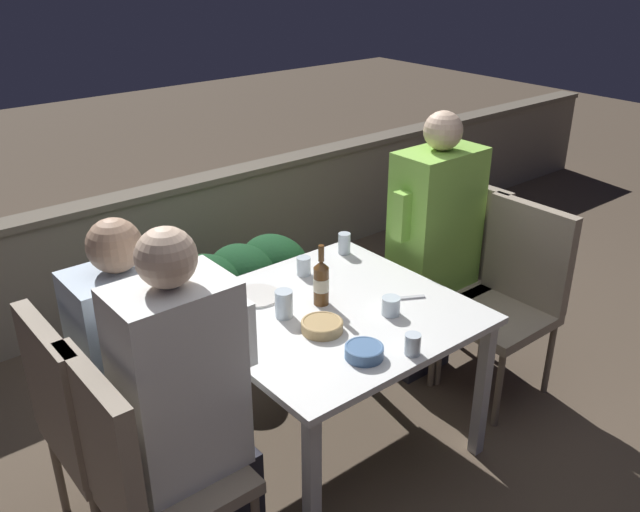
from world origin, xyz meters
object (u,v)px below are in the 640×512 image
object	(u,v)px
chair_left_far	(88,414)
person_blue_shirt	(141,374)
person_white_polo	(190,409)
chair_left_near	(136,464)
chair_right_near	(513,285)
beer_bottle	(322,282)
chair_right_far	(455,257)
person_green_blouse	(430,246)

from	to	relation	value
chair_left_far	person_blue_shirt	xyz separation A→B (m)	(0.21, 0.00, 0.08)
person_white_polo	chair_left_near	bearing A→B (deg)	-180.00
chair_left_far	chair_right_near	size ratio (longest dim) A/B	1.00
person_white_polo	beer_bottle	world-z (taller)	person_white_polo
beer_bottle	chair_left_near	bearing A→B (deg)	-165.78
chair_left_near	chair_right_far	distance (m)	2.06
chair_left_near	chair_right_near	world-z (taller)	same
person_white_polo	beer_bottle	bearing A→B (deg)	17.86
person_blue_shirt	beer_bottle	xyz separation A→B (m)	(0.79, -0.10, 0.17)
chair_right_near	chair_left_near	bearing A→B (deg)	179.71
chair_right_near	beer_bottle	size ratio (longest dim) A/B	3.56
chair_left_far	chair_right_far	distance (m)	2.05
chair_left_far	person_white_polo	bearing A→B (deg)	-56.27
person_green_blouse	beer_bottle	size ratio (longest dim) A/B	5.09
person_white_polo	chair_right_far	distance (m)	1.86
chair_right_far	beer_bottle	size ratio (longest dim) A/B	3.56
person_white_polo	chair_right_far	size ratio (longest dim) A/B	1.40
chair_left_near	chair_left_far	world-z (taller)	same
person_white_polo	person_green_blouse	size ratio (longest dim) A/B	0.98
beer_bottle	person_blue_shirt	bearing A→B (deg)	173.16
chair_left_near	beer_bottle	distance (m)	1.05
person_blue_shirt	chair_right_far	bearing A→B (deg)	1.25
chair_right_near	beer_bottle	distance (m)	1.07
person_blue_shirt	person_green_blouse	distance (m)	1.63
person_green_blouse	chair_left_near	bearing A→B (deg)	-168.03
person_blue_shirt	chair_right_near	xyz separation A→B (m)	(1.80, -0.36, -0.08)
person_blue_shirt	chair_right_near	world-z (taller)	person_blue_shirt
chair_right_far	beer_bottle	world-z (taller)	beer_bottle
person_white_polo	chair_right_near	distance (m)	1.78
chair_left_near	chair_right_near	distance (m)	1.99
person_white_polo	chair_right_far	xyz separation A→B (m)	(1.82, 0.39, -0.12)
chair_right_far	person_green_blouse	world-z (taller)	person_green_blouse
chair_right_far	beer_bottle	xyz separation A→B (m)	(-1.04, -0.14, 0.25)
chair_left_far	chair_right_near	distance (m)	2.04
person_green_blouse	chair_right_far	bearing A→B (deg)	-0.00
beer_bottle	person_white_polo	bearing A→B (deg)	-162.14
person_white_polo	chair_left_far	world-z (taller)	person_white_polo
chair_left_far	person_green_blouse	distance (m)	1.84
chair_left_near	person_white_polo	bearing A→B (deg)	0.00
chair_left_far	person_green_blouse	world-z (taller)	person_green_blouse
chair_left_far	chair_right_near	world-z (taller)	same
chair_left_near	person_blue_shirt	distance (m)	0.40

